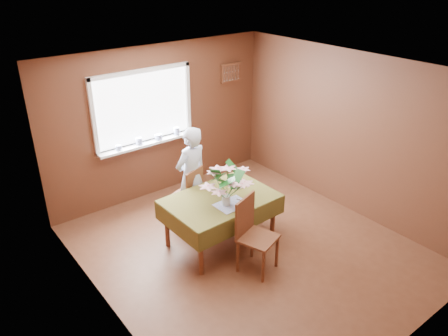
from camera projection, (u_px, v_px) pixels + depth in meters
floor at (248, 249)px, 6.11m from camera, size 4.50×4.50×0.00m
ceiling at (253, 71)px, 5.02m from camera, size 4.50×4.50×0.00m
wall_back at (160, 121)px, 7.16m from camera, size 4.00×0.00×4.00m
wall_front at (413, 254)px, 3.97m from camera, size 4.00×0.00×4.00m
wall_left at (103, 221)px, 4.46m from camera, size 0.00×4.50×4.50m
wall_right at (349, 134)px, 6.67m from camera, size 0.00×4.50×4.50m
window_assembly at (146, 120)px, 6.91m from camera, size 1.72×0.20×1.22m
spoon_rack at (231, 73)px, 7.68m from camera, size 0.44×0.05×0.33m
dining_table at (221, 203)px, 5.99m from camera, size 1.51×1.05×0.73m
chair_far at (190, 193)px, 6.52m from camera, size 0.50×0.50×0.91m
chair_near at (252, 232)px, 5.53m from camera, size 0.55×0.55×1.01m
seated_woman at (191, 177)px, 6.41m from camera, size 0.62×0.46×1.55m
flower_bouquet at (226, 183)px, 5.65m from camera, size 0.57×0.57×0.49m
side_plate at (236, 186)px, 6.25m from camera, size 0.21×0.21×0.01m
table_knife at (243, 201)px, 5.86m from camera, size 0.09×0.19×0.00m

